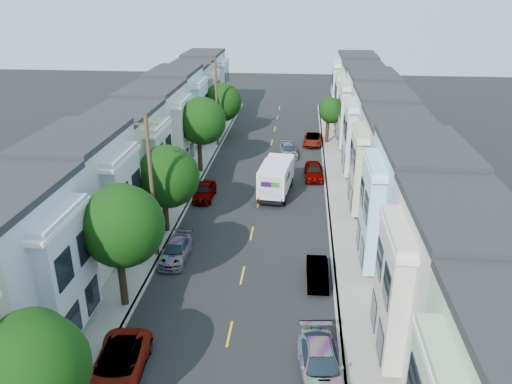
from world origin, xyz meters
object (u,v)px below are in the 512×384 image
(fedex_truck, at_px, (276,177))
(parked_right_d, at_px, (313,139))
(utility_pole_far, at_px, (217,103))
(parked_right_b, at_px, (317,273))
(tree_d, at_px, (201,121))
(parked_left_c, at_px, (176,251))
(parked_right_c, at_px, (314,171))
(tree_c, at_px, (167,177))
(tree_e, at_px, (221,102))
(parked_left_d, at_px, (205,191))
(tree_far_r, at_px, (331,111))
(tree_b, at_px, (121,226))
(utility_pole_near, at_px, (152,189))
(parked_right_a, at_px, (321,364))
(lead_sedan, at_px, (288,150))
(parked_left_b, at_px, (118,367))
(tree_a, at_px, (30,371))

(fedex_truck, xyz_separation_m, parked_right_d, (3.49, 15.55, -1.07))
(utility_pole_far, height_order, parked_right_b, utility_pole_far)
(tree_d, distance_m, parked_left_c, 18.01)
(fedex_truck, relative_size, parked_right_c, 1.37)
(tree_d, height_order, fedex_truck, tree_d)
(tree_d, bearing_deg, tree_c, -90.00)
(tree_e, distance_m, parked_left_d, 19.37)
(tree_far_r, distance_m, parked_right_c, 12.51)
(tree_b, height_order, utility_pole_far, utility_pole_far)
(tree_b, relative_size, parked_right_d, 1.67)
(utility_pole_near, bearing_deg, parked_right_b, -11.52)
(tree_far_r, xyz_separation_m, utility_pole_far, (-13.19, -2.31, 1.17))
(parked_right_a, xyz_separation_m, parked_right_b, (0.00, 8.47, -0.11))
(tree_far_r, bearing_deg, parked_right_a, -92.92)
(parked_right_a, bearing_deg, parked_right_c, 84.31)
(parked_right_c, bearing_deg, tree_far_r, 78.29)
(tree_e, relative_size, parked_right_d, 1.49)
(lead_sedan, bearing_deg, tree_d, -152.48)
(parked_left_b, distance_m, parked_right_d, 40.59)
(tree_d, xyz_separation_m, parked_right_a, (11.20, -27.81, -4.60))
(tree_e, bearing_deg, parked_right_a, -74.41)
(tree_c, bearing_deg, utility_pole_near, -89.97)
(parked_left_d, bearing_deg, parked_right_d, 60.47)
(parked_left_c, height_order, parked_right_b, parked_left_c)
(fedex_truck, height_order, parked_right_b, fedex_truck)
(lead_sedan, bearing_deg, tree_e, 135.25)
(parked_left_b, bearing_deg, tree_a, -111.26)
(tree_b, xyz_separation_m, utility_pole_near, (0.00, 5.96, -0.17))
(tree_far_r, xyz_separation_m, parked_right_b, (-1.99, -30.59, -3.35))
(parked_left_b, xyz_separation_m, parked_left_c, (0.00, 11.57, -0.10))
(lead_sedan, relative_size, parked_left_b, 0.79)
(utility_pole_near, xyz_separation_m, lead_sedan, (8.45, 23.14, -4.52))
(utility_pole_near, xyz_separation_m, parked_right_a, (11.20, -10.75, -4.41))
(tree_a, height_order, parked_left_b, tree_a)
(utility_pole_near, bearing_deg, parked_right_d, 67.88)
(parked_left_c, bearing_deg, parked_left_d, 90.13)
(utility_pole_near, bearing_deg, parked_right_a, -43.83)
(parked_left_d, xyz_separation_m, parked_right_b, (9.80, -12.74, -0.08))
(tree_c, bearing_deg, tree_a, -90.00)
(tree_a, bearing_deg, tree_c, 90.00)
(parked_right_d, bearing_deg, fedex_truck, -99.09)
(tree_c, xyz_separation_m, utility_pole_far, (0.00, 22.27, 0.57))
(parked_right_b, distance_m, parked_right_d, 29.84)
(tree_c, height_order, tree_d, tree_d)
(tree_e, relative_size, tree_far_r, 1.23)
(tree_c, xyz_separation_m, parked_left_b, (1.40, -15.57, -3.84))
(tree_e, height_order, parked_right_d, tree_e)
(parked_right_b, bearing_deg, tree_e, 108.18)
(parked_right_b, bearing_deg, tree_c, 150.48)
(lead_sedan, distance_m, parked_right_d, 5.20)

